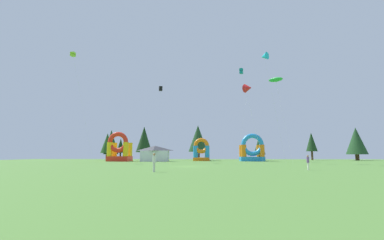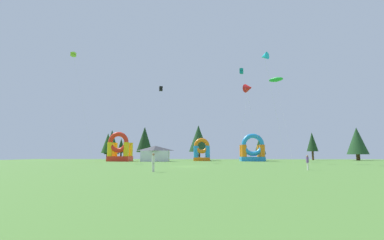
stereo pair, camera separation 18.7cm
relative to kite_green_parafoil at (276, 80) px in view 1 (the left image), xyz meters
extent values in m
plane|color=#548438|center=(-15.99, -15.35, -16.22)|extent=(120.00, 120.00, 0.00)
ellipsoid|color=green|center=(0.00, 0.00, 0.01)|extent=(3.13, 3.37, 1.25)
cylinder|color=silver|center=(0.99, -1.19, -8.11)|extent=(1.99, 2.41, 16.23)
cone|color=red|center=(-3.41, 13.60, 1.65)|extent=(2.99, 2.99, 2.29)
cylinder|color=silver|center=(-5.13, 11.84, -7.29)|extent=(3.46, 3.54, 17.87)
cone|color=#19B7CC|center=(-2.83, -3.71, 3.46)|extent=(1.85, 1.86, 1.38)
cylinder|color=silver|center=(-0.59, -1.37, -6.38)|extent=(4.49, 4.69, 19.69)
cube|color=black|center=(-23.33, 3.28, -0.94)|extent=(0.84, 0.84, 0.44)
cube|color=black|center=(-23.33, 3.28, -0.42)|extent=(0.84, 0.84, 0.44)
cylinder|color=silver|center=(-22.57, 1.34, -8.45)|extent=(1.53, 3.90, 15.55)
cube|color=#0C7F7A|center=(-6.54, 0.91, 1.85)|extent=(0.80, 0.80, 0.49)
cube|color=#0C7F7A|center=(-6.54, 0.91, 2.44)|extent=(0.80, 0.80, 0.49)
cylinder|color=silver|center=(-4.78, -0.06, -7.04)|extent=(3.53, 1.96, 18.37)
cube|color=#8CD826|center=(-42.38, 2.20, 6.69)|extent=(0.99, 0.99, 0.40)
cube|color=#8CD826|center=(-42.38, 2.20, 7.16)|extent=(0.99, 0.99, 0.40)
cylinder|color=silver|center=(-39.45, 1.71, -4.65)|extent=(5.86, 1.00, 23.15)
cylinder|color=silver|center=(-18.38, -27.63, -15.79)|extent=(0.17, 0.17, 0.86)
cylinder|color=silver|center=(-18.46, -27.79, -15.79)|extent=(0.17, 0.17, 0.86)
cylinder|color=silver|center=(-18.42, -27.71, -15.02)|extent=(0.41, 0.41, 0.68)
sphere|color=#9E704C|center=(-18.42, -27.71, -14.56)|extent=(0.23, 0.23, 0.23)
cylinder|color=silver|center=(-2.64, -23.55, -15.84)|extent=(0.12, 0.12, 0.77)
cylinder|color=silver|center=(-2.64, -23.40, -15.84)|extent=(0.12, 0.12, 0.77)
cylinder|color=#724C8C|center=(-2.64, -23.47, -15.15)|extent=(0.28, 0.28, 0.61)
sphere|color=#9E704C|center=(-2.64, -23.47, -14.74)|extent=(0.21, 0.21, 0.21)
cube|color=red|center=(-34.84, 12.96, -15.62)|extent=(5.19, 4.68, 1.20)
cylinder|color=yellow|center=(-36.78, 11.28, -13.35)|extent=(1.31, 1.31, 3.35)
cylinder|color=yellow|center=(-32.90, 11.28, -13.35)|extent=(1.31, 1.31, 3.35)
cylinder|color=yellow|center=(-36.78, 14.65, -13.35)|extent=(1.31, 1.31, 3.35)
cylinder|color=yellow|center=(-32.90, 14.65, -13.35)|extent=(1.31, 1.31, 3.35)
torus|color=red|center=(-34.84, 11.28, -11.68)|extent=(4.93, 1.05, 4.93)
cube|color=#268CD8|center=(-2.66, 15.72, -15.69)|extent=(5.68, 4.80, 1.07)
cylinder|color=orange|center=(-4.83, 13.99, -13.70)|extent=(1.34, 1.34, 2.90)
cylinder|color=orange|center=(-0.49, 13.99, -13.70)|extent=(1.34, 1.34, 2.90)
cylinder|color=orange|center=(-4.83, 17.45, -13.70)|extent=(1.34, 1.34, 2.90)
cylinder|color=orange|center=(-0.49, 17.45, -13.70)|extent=(1.34, 1.34, 2.90)
torus|color=#268CD8|center=(-2.66, 13.99, -12.25)|extent=(5.41, 1.08, 5.41)
cube|color=orange|center=(-15.09, 19.12, -15.79)|extent=(4.15, 4.81, 0.86)
cylinder|color=#268CD8|center=(-16.58, 17.30, -13.87)|extent=(1.16, 1.16, 2.99)
cylinder|color=#268CD8|center=(-13.59, 17.30, -13.87)|extent=(1.16, 1.16, 2.99)
cylinder|color=#268CD8|center=(-16.58, 20.95, -13.87)|extent=(1.16, 1.16, 2.99)
cylinder|color=#268CD8|center=(-13.59, 20.95, -13.87)|extent=(1.16, 1.16, 2.99)
torus|color=orange|center=(-15.09, 17.30, -12.37)|extent=(3.92, 0.93, 3.92)
cube|color=silver|center=(-25.90, 11.45, -14.96)|extent=(6.38, 3.24, 2.53)
pyramid|color=#3F3F47|center=(-25.90, 11.45, -13.11)|extent=(6.38, 3.24, 1.16)
cylinder|color=#4C331E|center=(-43.34, 27.38, -15.19)|extent=(0.69, 0.69, 2.07)
cone|color=#234C1E|center=(-43.34, 27.38, -11.22)|extent=(3.84, 3.84, 5.88)
cylinder|color=#4C331E|center=(-42.77, 29.06, -15.37)|extent=(0.80, 0.80, 1.70)
cone|color=#1E4221|center=(-42.77, 29.06, -10.83)|extent=(4.43, 4.43, 7.38)
cylinder|color=#4C331E|center=(-40.05, 29.77, -15.16)|extent=(0.46, 0.46, 2.13)
cone|color=#193819|center=(-40.05, 29.77, -11.93)|extent=(2.53, 2.53, 4.32)
cylinder|color=#4C331E|center=(-32.09, 26.49, -15.08)|extent=(0.84, 0.84, 2.29)
cone|color=#193819|center=(-32.09, 26.49, -10.20)|extent=(4.65, 4.65, 7.46)
cylinder|color=#4C331E|center=(-16.39, 29.12, -14.99)|extent=(1.02, 1.02, 2.45)
cone|color=#1E4221|center=(-16.39, 29.12, -9.82)|extent=(5.69, 5.69, 7.89)
cylinder|color=#4C331E|center=(1.41, 27.42, -15.39)|extent=(0.59, 0.59, 1.67)
cone|color=#193819|center=(1.41, 27.42, -11.83)|extent=(3.30, 3.30, 5.46)
cylinder|color=#4C331E|center=(16.69, 29.04, -14.94)|extent=(0.57, 0.57, 2.56)
cone|color=#193819|center=(16.69, 29.04, -10.93)|extent=(3.14, 3.14, 5.46)
cylinder|color=#4C331E|center=(27.47, 25.41, -15.39)|extent=(0.99, 0.99, 1.66)
cone|color=#1E4221|center=(27.47, 25.41, -10.85)|extent=(5.51, 5.51, 7.43)
camera|label=1|loc=(-13.23, -54.30, -14.56)|focal=26.14mm
camera|label=2|loc=(-13.05, -54.29, -14.56)|focal=26.14mm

